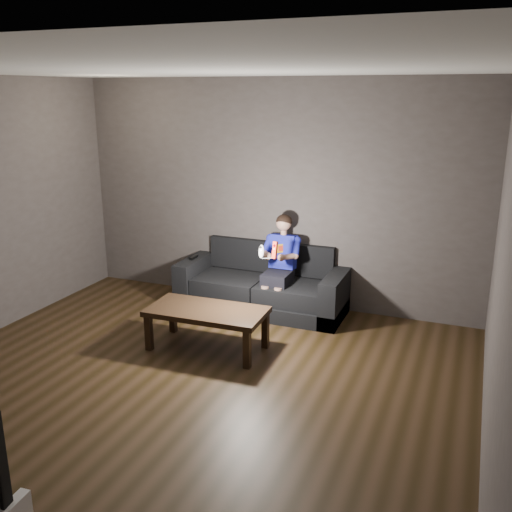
% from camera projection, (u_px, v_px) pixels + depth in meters
% --- Properties ---
extents(floor, '(5.00, 5.00, 0.00)m').
position_uv_depth(floor, '(174.00, 394.00, 4.96)').
color(floor, black).
rests_on(floor, ground).
extents(back_wall, '(5.00, 0.04, 2.70)m').
position_uv_depth(back_wall, '(274.00, 194.00, 6.81)').
color(back_wall, '#3D3735').
rests_on(back_wall, ground).
extents(right_wall, '(0.04, 5.00, 2.70)m').
position_uv_depth(right_wall, '(503.00, 281.00, 3.69)').
color(right_wall, '#3D3735').
rests_on(right_wall, ground).
extents(ceiling, '(5.00, 5.00, 0.02)m').
position_uv_depth(ceiling, '(159.00, 68.00, 4.21)').
color(ceiling, silver).
rests_on(ceiling, back_wall).
extents(sofa, '(2.00, 0.86, 0.77)m').
position_uv_depth(sofa, '(264.00, 288.00, 6.87)').
color(sofa, black).
rests_on(sofa, floor).
extents(child, '(0.45, 0.55, 1.10)m').
position_uv_depth(child, '(280.00, 257.00, 6.63)').
color(child, black).
rests_on(child, sofa).
extents(wii_remote_red, '(0.06, 0.08, 0.19)m').
position_uv_depth(wii_remote_red, '(275.00, 250.00, 6.16)').
color(wii_remote_red, '#F03F21').
rests_on(wii_remote_red, child).
extents(nunchuk_white, '(0.08, 0.10, 0.16)m').
position_uv_depth(nunchuk_white, '(261.00, 251.00, 6.23)').
color(nunchuk_white, white).
rests_on(nunchuk_white, child).
extents(wii_remote_black, '(0.05, 0.17, 0.03)m').
position_uv_depth(wii_remote_black, '(194.00, 257.00, 7.04)').
color(wii_remote_black, black).
rests_on(wii_remote_black, sofa).
extents(coffee_table, '(1.20, 0.63, 0.43)m').
position_uv_depth(coffee_table, '(207.00, 314.00, 5.74)').
color(coffee_table, black).
rests_on(coffee_table, floor).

